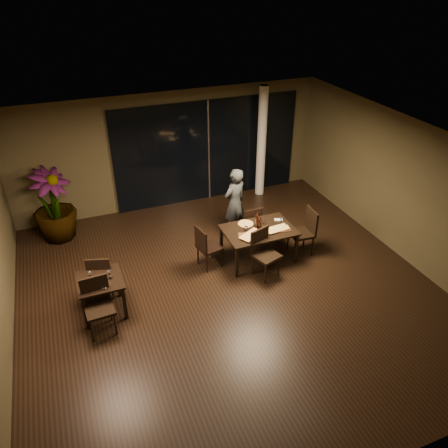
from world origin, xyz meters
TOP-DOWN VIEW (x-y plane):
  - ground at (0.00, 0.00)m, footprint 8.00×8.00m
  - wall_back at (0.00, 4.05)m, footprint 8.00×0.10m
  - wall_front at (0.00, -4.05)m, footprint 8.00×0.10m
  - wall_right at (4.05, 0.00)m, footprint 0.10×8.00m
  - ceiling at (0.00, 0.00)m, footprint 8.00×8.00m
  - window_panel at (1.00, 3.96)m, footprint 5.00×0.06m
  - column at (2.40, 3.65)m, footprint 0.24×0.24m
  - main_table at (1.00, 0.80)m, footprint 1.50×1.00m
  - side_table at (-2.40, 0.30)m, footprint 0.80×0.80m
  - chair_main_far at (1.13, 1.45)m, footprint 0.44×0.44m
  - chair_main_near at (0.86, 0.28)m, footprint 0.60×0.60m
  - chair_main_left at (-0.16, 0.93)m, footprint 0.53×0.53m
  - chair_main_right at (2.07, 0.65)m, footprint 0.52×0.52m
  - chair_side_far at (-2.34, 0.73)m, footprint 0.57×0.57m
  - chair_side_near at (-2.51, -0.10)m, footprint 0.51×0.51m
  - diner at (0.90, 1.90)m, footprint 0.68×0.57m
  - potted_plant at (-3.01, 3.29)m, footprint 1.34×1.34m
  - pizza_board_left at (0.73, 0.62)m, footprint 0.57×0.40m
  - pizza_board_right at (1.34, 0.63)m, footprint 0.56×0.31m
  - oblong_pizza_left at (0.73, 0.62)m, footprint 0.56×0.45m
  - oblong_pizza_right at (1.34, 0.63)m, footprint 0.51×0.27m
  - round_pizza at (0.82, 1.09)m, footprint 0.33×0.33m
  - bottle_a at (0.98, 0.86)m, footprint 0.07×0.07m
  - bottle_b at (1.03, 0.80)m, footprint 0.06×0.06m
  - bottle_c at (1.01, 0.94)m, footprint 0.07×0.07m
  - tumbler_left at (0.73, 0.87)m, footprint 0.07×0.07m
  - tumbler_right at (1.20, 0.96)m, footprint 0.07×0.07m
  - napkin_near at (1.55, 0.70)m, footprint 0.20×0.15m
  - napkin_far at (1.57, 0.99)m, footprint 0.20×0.15m
  - wine_glass_a at (-2.54, 0.34)m, footprint 0.08×0.08m
  - wine_glass_b at (-2.22, 0.26)m, footprint 0.08×0.08m
  - side_napkin at (-2.40, 0.07)m, footprint 0.20×0.15m

SIDE VIEW (x-z plane):
  - ground at x=0.00m, z-range 0.00..0.00m
  - chair_main_far at x=1.13m, z-range 0.05..0.98m
  - chair_main_left at x=-0.16m, z-range 0.06..1.03m
  - chair_side_far at x=-2.34m, z-range 0.06..1.03m
  - chair_main_near at x=0.86m, z-range 0.06..1.09m
  - chair_side_near at x=-2.51m, z-range 0.06..1.10m
  - chair_main_right at x=2.07m, z-range 0.06..1.12m
  - side_table at x=-2.40m, z-range 0.25..1.00m
  - main_table at x=1.00m, z-range 0.30..1.05m
  - pizza_board_left at x=0.73m, z-range 0.75..0.76m
  - pizza_board_right at x=1.34m, z-range 0.75..0.76m
  - round_pizza at x=0.82m, z-range 0.75..0.76m
  - napkin_near at x=1.55m, z-range 0.75..0.76m
  - napkin_far at x=1.57m, z-range 0.75..0.76m
  - side_napkin at x=-2.40m, z-range 0.75..0.76m
  - oblong_pizza_left at x=0.73m, z-range 0.77..0.78m
  - oblong_pizza_right at x=1.34m, z-range 0.77..0.78m
  - tumbler_right at x=1.20m, z-range 0.75..0.83m
  - tumbler_left at x=0.73m, z-range 0.75..0.84m
  - wine_glass_b at x=-2.22m, z-range 0.75..0.93m
  - wine_glass_a at x=-2.54m, z-range 0.75..0.93m
  - diner at x=0.90m, z-range 0.00..1.70m
  - potted_plant at x=-3.01m, z-range 0.00..1.73m
  - bottle_b at x=1.03m, z-range 0.75..1.03m
  - bottle_a at x=0.98m, z-range 0.75..1.07m
  - bottle_c at x=1.01m, z-range 0.75..1.09m
  - window_panel at x=1.00m, z-range 0.00..2.70m
  - wall_back at x=0.00m, z-range 0.00..3.00m
  - wall_front at x=0.00m, z-range 0.00..3.00m
  - wall_right at x=4.05m, z-range 0.00..3.00m
  - column at x=2.40m, z-range 0.00..3.00m
  - ceiling at x=0.00m, z-range 3.00..3.04m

